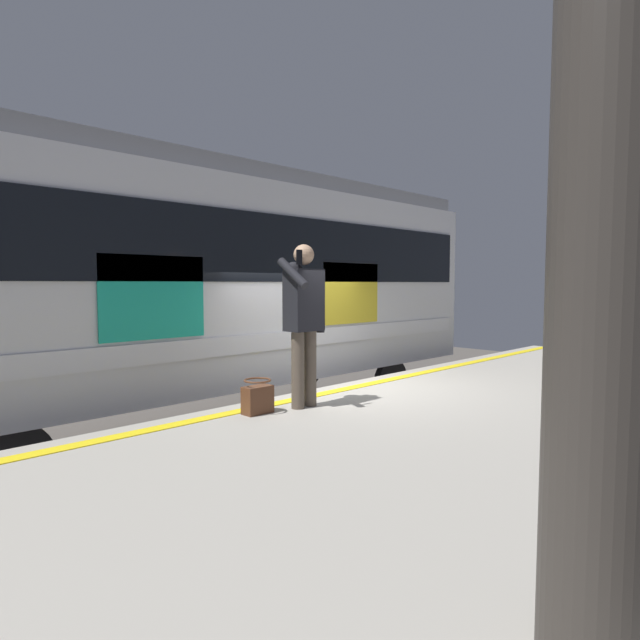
# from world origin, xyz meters

# --- Properties ---
(ground_plane) EXTENTS (24.48, 24.48, 0.00)m
(ground_plane) POSITION_xyz_m (0.00, 0.00, 0.00)
(ground_plane) COLOR #4C4742
(platform) EXTENTS (12.40, 4.76, 1.03)m
(platform) POSITION_xyz_m (0.00, 2.38, 0.51)
(platform) COLOR #9E998E
(platform) RESTS_ON ground
(safety_line) EXTENTS (12.15, 0.16, 0.01)m
(safety_line) POSITION_xyz_m (0.00, 0.30, 1.03)
(safety_line) COLOR yellow
(safety_line) RESTS_ON platform
(track_rail_near) EXTENTS (16.12, 0.08, 0.16)m
(track_rail_near) POSITION_xyz_m (0.00, -1.44, 0.08)
(track_rail_near) COLOR slate
(track_rail_near) RESTS_ON ground
(track_rail_far) EXTENTS (16.12, 0.08, 0.16)m
(track_rail_far) POSITION_xyz_m (0.00, -2.88, 0.08)
(track_rail_far) COLOR slate
(track_rail_far) RESTS_ON ground
(train_carriage) EXTENTS (9.43, 2.83, 3.82)m
(train_carriage) POSITION_xyz_m (0.50, -2.15, 2.45)
(train_carriage) COLOR silver
(train_carriage) RESTS_ON ground
(passenger) EXTENTS (0.57, 0.55, 1.75)m
(passenger) POSITION_xyz_m (1.13, 0.62, 2.06)
(passenger) COLOR brown
(passenger) RESTS_ON platform
(handbag) EXTENTS (0.31, 0.28, 0.35)m
(handbag) POSITION_xyz_m (1.67, 0.50, 1.19)
(handbag) COLOR #59331E
(handbag) RESTS_ON platform
(station_column) EXTENTS (0.36, 0.36, 3.87)m
(station_column) POSITION_xyz_m (3.04, 4.15, 2.96)
(station_column) COLOR #38332D
(station_column) RESTS_ON platform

